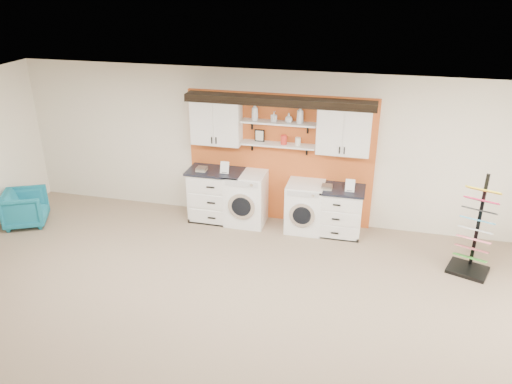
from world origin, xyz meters
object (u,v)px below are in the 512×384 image
(dryer, at_px, (305,206))
(armchair, at_px, (26,208))
(washer, at_px, (246,198))
(base_cabinet_right, at_px, (337,210))
(sample_rack, at_px, (473,242))
(base_cabinet_left, at_px, (216,195))

(dryer, xyz_separation_m, armchair, (-5.05, -1.04, -0.12))
(washer, height_order, armchair, washer)
(base_cabinet_right, distance_m, armchair, 5.73)
(sample_rack, bearing_deg, armchair, -157.97)
(dryer, relative_size, sample_rack, 0.57)
(base_cabinet_left, xyz_separation_m, armchair, (-3.37, -1.04, -0.17))
(base_cabinet_left, relative_size, washer, 1.03)
(sample_rack, distance_m, armchair, 7.79)
(washer, bearing_deg, base_cabinet_left, 179.67)
(sample_rack, bearing_deg, base_cabinet_left, -169.90)
(base_cabinet_left, distance_m, base_cabinet_right, 2.26)
(sample_rack, height_order, armchair, sample_rack)
(base_cabinet_left, bearing_deg, sample_rack, -9.94)
(armchair, bearing_deg, sample_rack, -113.79)
(base_cabinet_left, relative_size, sample_rack, 0.64)
(washer, bearing_deg, dryer, 0.00)
(sample_rack, bearing_deg, dryer, -175.68)
(washer, relative_size, sample_rack, 0.62)
(sample_rack, relative_size, armchair, 2.21)
(base_cabinet_left, height_order, washer, base_cabinet_left)
(base_cabinet_left, bearing_deg, base_cabinet_right, 0.00)
(dryer, bearing_deg, washer, 180.00)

